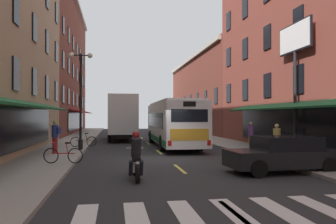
{
  "coord_description": "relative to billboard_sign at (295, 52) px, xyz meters",
  "views": [
    {
      "loc": [
        -2.68,
        -17.1,
        2.18
      ],
      "look_at": [
        0.77,
        4.39,
        2.43
      ],
      "focal_mm": 35.96,
      "sensor_mm": 36.0,
      "label": 1
    }
  ],
  "objects": [
    {
      "name": "ground_plane",
      "position": [
        -7.05,
        0.17,
        -5.69
      ],
      "size": [
        34.8,
        80.0,
        0.1
      ],
      "primitive_type": "cube",
      "color": "#28282B"
    },
    {
      "name": "lane_centre_dashes",
      "position": [
        -7.05,
        -0.08,
        -5.63
      ],
      "size": [
        0.14,
        73.9,
        0.01
      ],
      "color": "#DBCC4C",
      "rests_on": "ground"
    },
    {
      "name": "crosswalk_near",
      "position": [
        -7.05,
        -9.83,
        -5.63
      ],
      "size": [
        7.1,
        2.8,
        0.01
      ],
      "color": "silver",
      "rests_on": "ground"
    },
    {
      "name": "sidewalk_left",
      "position": [
        -12.95,
        0.17,
        -5.57
      ],
      "size": [
        3.0,
        80.0,
        0.14
      ],
      "primitive_type": "cube",
      "color": "gray",
      "rests_on": "ground"
    },
    {
      "name": "sidewalk_right",
      "position": [
        -1.15,
        0.17,
        -5.57
      ],
      "size": [
        3.0,
        80.0,
        0.14
      ],
      "primitive_type": "cube",
      "color": "gray",
      "rests_on": "ground"
    },
    {
      "name": "billboard_sign",
      "position": [
        0.0,
        0.0,
        0.0
      ],
      "size": [
        0.4,
        3.18,
        7.11
      ],
      "color": "black",
      "rests_on": "sidewalk_right"
    },
    {
      "name": "transit_bus",
      "position": [
        -5.59,
        6.73,
        -3.96
      ],
      "size": [
        2.75,
        11.45,
        3.19
      ],
      "color": "white",
      "rests_on": "ground"
    },
    {
      "name": "box_truck",
      "position": [
        -9.01,
        13.23,
        -3.6
      ],
      "size": [
        2.5,
        8.0,
        3.92
      ],
      "color": "black",
      "rests_on": "ground"
    },
    {
      "name": "sedan_near",
      "position": [
        -9.25,
        24.26,
        -4.94
      ],
      "size": [
        1.96,
        4.72,
        1.38
      ],
      "color": "silver",
      "rests_on": "ground"
    },
    {
      "name": "sedan_mid",
      "position": [
        -3.29,
        -4.84,
        -4.93
      ],
      "size": [
        4.32,
        2.06,
        1.4
      ],
      "color": "black",
      "rests_on": "ground"
    },
    {
      "name": "motorcycle_rider",
      "position": [
        -8.99,
        -5.31,
        -4.93
      ],
      "size": [
        0.62,
        2.07,
        1.66
      ],
      "color": "black",
      "rests_on": "ground"
    },
    {
      "name": "bicycle_near",
      "position": [
        -11.89,
        -1.94,
        -5.14
      ],
      "size": [
        1.69,
        0.5,
        0.91
      ],
      "color": "black",
      "rests_on": "sidewalk_left"
    },
    {
      "name": "bicycle_mid",
      "position": [
        -11.72,
        5.99,
        -5.14
      ],
      "size": [
        1.69,
        0.51,
        0.91
      ],
      "color": "black",
      "rests_on": "sidewalk_left"
    },
    {
      "name": "pedestrian_near",
      "position": [
        -12.91,
        2.24,
        -4.54
      ],
      "size": [
        0.52,
        0.45,
        1.8
      ],
      "rotation": [
        0.0,
        0.0,
        1.06
      ],
      "color": "maroon",
      "rests_on": "sidewalk_left"
    },
    {
      "name": "pedestrian_mid",
      "position": [
        -1.62,
        -1.07,
        -4.66
      ],
      "size": [
        0.36,
        0.36,
        1.64
      ],
      "rotation": [
        0.0,
        0.0,
        2.62
      ],
      "color": "maroon",
      "rests_on": "sidewalk_right"
    },
    {
      "name": "pedestrian_far",
      "position": [
        -1.43,
        2.62,
        -4.65
      ],
      "size": [
        0.36,
        0.36,
        1.66
      ],
      "rotation": [
        0.0,
        0.0,
        2.82
      ],
      "color": "#B29947",
      "rests_on": "sidewalk_right"
    },
    {
      "name": "street_lamp_twin",
      "position": [
        -11.74,
        4.04,
        -2.25
      ],
      "size": [
        1.42,
        0.32,
        5.89
      ],
      "color": "black",
      "rests_on": "sidewalk_left"
    }
  ]
}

